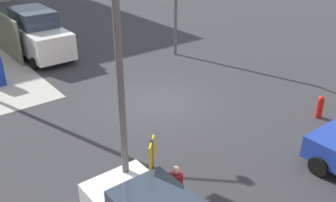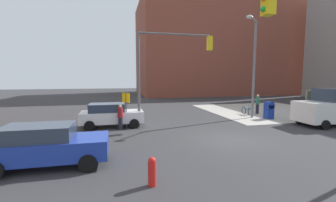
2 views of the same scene
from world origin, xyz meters
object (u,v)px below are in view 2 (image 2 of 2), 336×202
Objects in this scene: pedestrian_waiting at (257,104)px; fire_hydrant at (152,171)px; mailbox_blue at (269,110)px; street_lamp_corner at (253,61)px; coupe_blue at (47,145)px; van_white_delivery at (335,107)px; bicycle_leaning_on_fence at (247,111)px; traffic_signal_nw_corner at (169,60)px; coupe_white at (111,115)px; smokestack at (285,52)px; pedestrian_crossing at (120,117)px.

fire_hydrant is at bearing 157.46° from pedestrian_waiting.
mailbox_blue is 0.79× the size of pedestrian_waiting.
coupe_blue is (-13.60, -7.28, -3.86)m from street_lamp_corner.
street_lamp_corner is 6.57m from van_white_delivery.
fire_hydrant is 0.54× the size of bicycle_leaning_on_fence.
street_lamp_corner is 4.57× the size of bicycle_leaning_on_fence.
traffic_signal_nw_corner is 5.52m from coupe_white.
traffic_signal_nw_corner is at bearing 73.39° from fire_hydrant.
coupe_white is at bearing 71.19° from coupe_blue.
mailbox_blue is 0.34× the size of coupe_white.
pedestrian_waiting is at bearing 30.61° from coupe_blue.
bicycle_leaning_on_fence is (0.66, 1.66, -4.35)m from street_lamp_corner.
van_white_delivery reaches higher than bicycle_leaning_on_fence.
smokestack is 43.88m from coupe_white.
traffic_signal_nw_corner is 6.91× the size of fire_hydrant.
pedestrian_crossing is 11.91m from bicycle_leaning_on_fence.
coupe_white and coupe_blue have the same top height.
pedestrian_waiting is (15.46, 9.15, 0.11)m from coupe_blue.
smokestack is at bearing 45.82° from street_lamp_corner.
pedestrian_crossing is (-0.80, 8.00, 0.37)m from fire_hydrant.
mailbox_blue is 0.33× the size of coupe_blue.
coupe_blue is at bearing 143.56° from pedestrian_waiting.
traffic_signal_nw_corner is 9.98m from fire_hydrant.
pedestrian_waiting reaches higher than coupe_white.
traffic_signal_nw_corner is at bearing -140.67° from smokestack.
fire_hydrant is at bearing -106.61° from traffic_signal_nw_corner.
pedestrian_crossing is at bearing 62.71° from coupe_blue.
smokestack is 35.11m from van_white_delivery.
pedestrian_crossing is at bearing -163.41° from bicycle_leaning_on_fence.
coupe_white is 15.85m from van_white_delivery.
mailbox_blue is (1.26, -0.54, -3.94)m from street_lamp_corner.
van_white_delivery is 15.07m from pedestrian_crossing.
traffic_signal_nw_corner is at bearing 44.95° from coupe_blue.
bicycle_leaning_on_fence is at bearing 123.21° from van_white_delivery.
street_lamp_corner reaches higher than fire_hydrant.
street_lamp_corner is 4.17m from mailbox_blue.
smokestack is at bearing 89.23° from pedestrian_crossing.
smokestack reaches higher than street_lamp_corner.
pedestrian_waiting is at bearing 10.81° from coupe_white.
street_lamp_corner reaches higher than pedestrian_waiting.
street_lamp_corner is 8.51× the size of fire_hydrant.
pedestrian_crossing is (2.86, 5.55, 0.01)m from coupe_blue.
smokestack is at bearing 45.41° from fire_hydrant.
coupe_white is (-35.12, -25.12, -7.80)m from smokestack.
traffic_signal_nw_corner is 4.55× the size of mailbox_blue.
coupe_white reaches higher than fire_hydrant.
coupe_white is 1.24m from pedestrian_crossing.
coupe_blue is at bearing -151.84° from street_lamp_corner.
bicycle_leaning_on_fence is (-23.12, -22.80, -8.29)m from smokestack.
van_white_delivery is at bearing -41.71° from street_lamp_corner.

